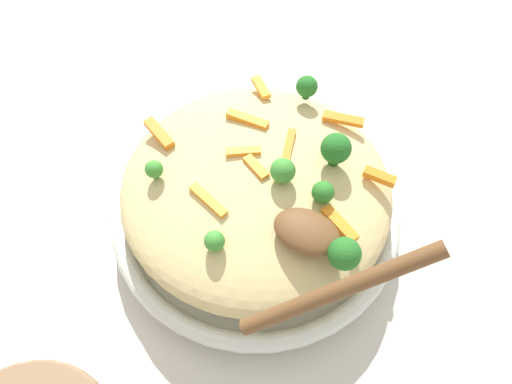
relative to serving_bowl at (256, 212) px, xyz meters
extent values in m
plane|color=beige|center=(0.00, 0.00, -0.02)|extent=(2.40, 2.40, 0.00)
cylinder|color=silver|center=(0.00, 0.00, -0.01)|extent=(0.27, 0.27, 0.02)
torus|color=silver|center=(0.00, 0.00, 0.01)|extent=(0.29, 0.29, 0.02)
torus|color=black|center=(0.00, 0.00, 0.01)|extent=(0.28, 0.28, 0.00)
ellipsoid|color=#D1BA7A|center=(0.00, 0.00, 0.04)|extent=(0.26, 0.25, 0.07)
cube|color=orange|center=(0.00, 0.00, 0.08)|extent=(0.03, 0.02, 0.01)
cube|color=orange|center=(0.10, 0.01, 0.07)|extent=(0.04, 0.03, 0.01)
cube|color=orange|center=(-0.05, -0.09, 0.07)|extent=(0.04, 0.02, 0.01)
cube|color=orange|center=(-0.01, -0.04, 0.08)|extent=(0.02, 0.04, 0.01)
cube|color=orange|center=(0.02, 0.05, 0.08)|extent=(0.04, 0.02, 0.01)
cube|color=orange|center=(0.04, -0.09, 0.07)|extent=(0.03, 0.03, 0.01)
cube|color=orange|center=(0.03, -0.05, 0.08)|extent=(0.04, 0.01, 0.01)
cube|color=orange|center=(-0.09, 0.02, 0.07)|extent=(0.04, 0.02, 0.01)
cube|color=orange|center=(-0.10, -0.05, 0.07)|extent=(0.03, 0.01, 0.01)
cube|color=orange|center=(0.02, -0.01, 0.08)|extent=(0.03, 0.02, 0.01)
cylinder|color=#296820|center=(-0.06, 0.00, 0.07)|extent=(0.01, 0.01, 0.01)
sphere|color=#2D7A28|center=(-0.06, 0.00, 0.08)|extent=(0.02, 0.02, 0.02)
cylinder|color=#377928|center=(-0.01, 0.08, 0.07)|extent=(0.01, 0.01, 0.00)
sphere|color=#3D8E33|center=(-0.01, 0.08, 0.08)|extent=(0.02, 0.02, 0.02)
cylinder|color=#205B1C|center=(-0.10, 0.05, 0.07)|extent=(0.01, 0.01, 0.01)
sphere|color=#236B23|center=(-0.10, 0.05, 0.09)|extent=(0.03, 0.03, 0.03)
cylinder|color=#205B1C|center=(0.00, -0.11, 0.07)|extent=(0.01, 0.01, 0.01)
sphere|color=#236B23|center=(0.00, -0.11, 0.08)|extent=(0.02, 0.02, 0.02)
cylinder|color=#377928|center=(0.08, 0.05, 0.07)|extent=(0.01, 0.01, 0.01)
sphere|color=#3D8E33|center=(0.08, 0.05, 0.08)|extent=(0.02, 0.02, 0.02)
cylinder|color=#377928|center=(-0.03, 0.00, 0.08)|extent=(0.01, 0.01, 0.01)
sphere|color=#3D8E33|center=(-0.03, 0.00, 0.09)|extent=(0.02, 0.02, 0.02)
cylinder|color=#205B1C|center=(-0.06, -0.04, 0.08)|extent=(0.01, 0.01, 0.01)
sphere|color=#236B23|center=(-0.06, -0.04, 0.09)|extent=(0.03, 0.03, 0.03)
ellipsoid|color=brown|center=(-0.07, 0.04, 0.08)|extent=(0.06, 0.04, 0.02)
cylinder|color=brown|center=(-0.11, 0.09, 0.12)|extent=(0.11, 0.10, 0.08)
camera|label=1|loc=(-0.12, 0.22, 0.42)|focal=33.41mm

